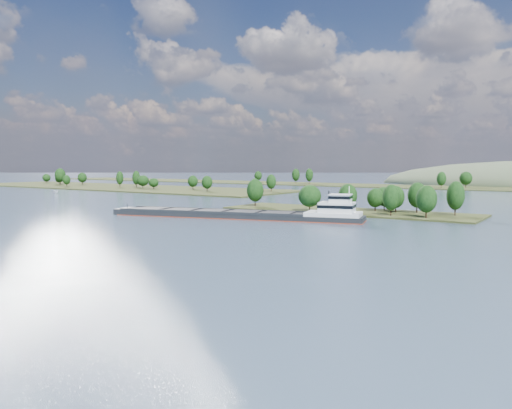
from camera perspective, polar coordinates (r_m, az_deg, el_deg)
The scene contains 6 objects.
ground at distance 146.79m, azimuth 0.85°, elevation -2.77°, with size 1800.00×1800.00×0.00m, color #354C5C.
tree_island at distance 196.64m, azimuth 11.51°, elevation 0.17°, with size 100.00×30.00×13.53m.
left_bank at distance 405.34m, azimuth -15.68°, elevation 1.99°, with size 300.00×80.00×15.63m.
back_shoreline at distance 408.26m, azimuth 24.00°, elevation 1.76°, with size 900.00×60.00×15.35m.
cargo_barge at distance 174.01m, azimuth -0.64°, elevation -1.07°, with size 91.55×34.58×12.43m.
motorboat at distance 337.52m, azimuth -21.89°, elevation 1.34°, with size 2.20×5.85×2.26m, color silver.
Camera 1 is at (79.61, -1.82, 19.24)m, focal length 35.00 mm.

